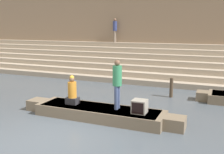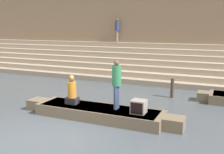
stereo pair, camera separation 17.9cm
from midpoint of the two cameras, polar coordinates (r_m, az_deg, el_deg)
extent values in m
plane|color=#4C5660|center=(8.52, -12.04, -11.81)|extent=(120.00, 120.00, 0.00)
cube|color=tan|center=(16.86, 7.24, 0.12)|extent=(36.00, 4.01, 0.31)
cube|color=#B2A28D|center=(17.08, 7.54, 1.31)|extent=(36.00, 3.44, 0.31)
cube|color=tan|center=(17.30, 7.84, 2.46)|extent=(36.00, 2.87, 0.31)
cube|color=#B2A28D|center=(17.53, 8.12, 3.59)|extent=(36.00, 2.29, 0.31)
cube|color=tan|center=(17.77, 8.40, 4.69)|extent=(36.00, 1.72, 0.31)
cube|color=#B2A28D|center=(18.02, 8.67, 5.75)|extent=(36.00, 1.15, 0.31)
cube|color=tan|center=(18.27, 8.94, 6.79)|extent=(36.00, 0.57, 0.31)
cube|color=#937A60|center=(19.11, 9.83, 13.14)|extent=(34.20, 1.20, 8.18)
cube|color=brown|center=(18.72, 9.00, 1.57)|extent=(34.20, 0.12, 0.60)
cube|color=#756651|center=(9.54, -2.40, -7.78)|extent=(4.73, 1.23, 0.41)
cube|color=beige|center=(9.48, -2.40, -6.74)|extent=(4.35, 1.13, 0.05)
cube|color=#756651|center=(8.75, 13.90, -9.82)|extent=(0.66, 0.67, 0.41)
cube|color=#756651|center=(10.95, -15.23, -5.71)|extent=(0.66, 0.67, 0.41)
cylinder|color=olive|center=(10.42, -4.18, -5.57)|extent=(2.51, 0.04, 0.04)
cylinder|color=#3D4C75|center=(9.27, 1.75, -4.30)|extent=(0.13, 0.13, 0.84)
cylinder|color=#3D4C75|center=(9.11, 1.33, -4.56)|extent=(0.13, 0.13, 0.84)
cylinder|color=#338456|center=(9.02, 1.57, 0.28)|extent=(0.32, 0.32, 0.70)
sphere|color=brown|center=(8.95, 1.58, 3.10)|extent=(0.20, 0.20, 0.20)
cube|color=#28282D|center=(9.97, -8.12, -5.08)|extent=(0.45, 0.35, 0.24)
cylinder|color=orange|center=(9.87, -8.18, -2.74)|extent=(0.32, 0.32, 0.59)
sphere|color=brown|center=(9.78, -8.25, -0.49)|extent=(0.20, 0.20, 0.20)
sphere|color=gold|center=(9.77, -8.26, -0.09)|extent=(0.17, 0.17, 0.17)
cube|color=#9E998E|center=(8.84, 6.41, -6.42)|extent=(0.48, 0.46, 0.45)
cube|color=black|center=(8.62, 5.94, -6.84)|extent=(0.40, 0.02, 0.37)
cube|color=#756651|center=(12.48, 19.67, -3.96)|extent=(0.51, 0.68, 0.41)
cylinder|color=#473828|center=(12.56, 13.38, -2.34)|extent=(0.16, 0.16, 0.91)
cylinder|color=#756656|center=(19.15, 1.48, 8.78)|extent=(0.13, 0.13, 0.82)
cylinder|color=#756656|center=(19.00, 1.29, 8.77)|extent=(0.13, 0.13, 0.82)
cylinder|color=navy|center=(19.06, 1.40, 11.03)|extent=(0.30, 0.30, 0.68)
sphere|color=brown|center=(19.07, 1.40, 12.35)|extent=(0.19, 0.19, 0.19)
camera|label=1|loc=(0.09, -89.50, 0.09)|focal=42.00mm
camera|label=2|loc=(0.09, 90.50, -0.09)|focal=42.00mm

